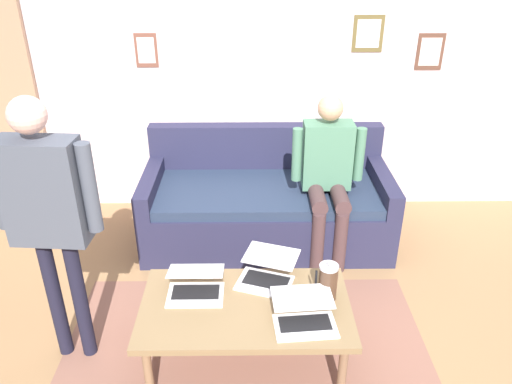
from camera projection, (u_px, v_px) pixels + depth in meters
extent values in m
plane|color=#9A724B|center=(265.00, 378.00, 2.94)|extent=(7.68, 7.68, 0.00)
cube|color=#895B4A|center=(246.00, 371.00, 2.97)|extent=(2.27, 1.75, 0.01)
cube|color=silver|center=(259.00, 61.00, 4.26)|extent=(7.04, 0.10, 2.70)
cube|color=brown|center=(146.00, 50.00, 4.16)|extent=(0.19, 0.02, 0.28)
cube|color=silver|center=(146.00, 50.00, 4.15)|extent=(0.14, 0.00, 0.21)
cube|color=brown|center=(368.00, 34.00, 4.12)|extent=(0.25, 0.02, 0.30)
cube|color=silver|center=(368.00, 34.00, 4.11)|extent=(0.19, 0.00, 0.23)
cube|color=brown|center=(430.00, 52.00, 4.19)|extent=(0.23, 0.02, 0.30)
cube|color=beige|center=(430.00, 52.00, 4.18)|extent=(0.17, 0.00, 0.23)
cube|color=#282843|center=(266.00, 217.00, 4.18)|extent=(1.99, 0.91, 0.42)
cube|color=#27344C|center=(267.00, 191.00, 4.05)|extent=(1.75, 0.83, 0.08)
cube|color=#282843|center=(266.00, 150.00, 4.32)|extent=(1.99, 0.14, 0.46)
cube|color=#282843|center=(382.00, 183.00, 4.05)|extent=(0.12, 0.91, 0.20)
cube|color=#282843|center=(151.00, 184.00, 4.03)|extent=(0.12, 0.91, 0.20)
cube|color=olive|center=(245.00, 308.00, 2.88)|extent=(1.21, 0.70, 0.04)
cylinder|color=#826045|center=(342.00, 370.00, 2.74)|extent=(0.05, 0.05, 0.39)
cylinder|color=#8C6848|center=(148.00, 372.00, 2.73)|extent=(0.05, 0.05, 0.39)
cylinder|color=olive|center=(328.00, 304.00, 3.22)|extent=(0.05, 0.05, 0.39)
cylinder|color=#86624B|center=(164.00, 305.00, 3.21)|extent=(0.05, 0.05, 0.39)
cube|color=silver|center=(265.00, 283.00, 3.04)|extent=(0.38, 0.33, 0.01)
cube|color=black|center=(266.00, 280.00, 3.05)|extent=(0.30, 0.22, 0.00)
cube|color=silver|center=(271.00, 256.00, 3.09)|extent=(0.38, 0.32, 0.02)
cube|color=#1C3027|center=(271.00, 256.00, 3.08)|extent=(0.34, 0.29, 0.01)
cube|color=silver|center=(196.00, 295.00, 2.94)|extent=(0.33, 0.23, 0.01)
cube|color=black|center=(196.00, 292.00, 2.95)|extent=(0.28, 0.14, 0.00)
cube|color=silver|center=(196.00, 271.00, 2.96)|extent=(0.33, 0.21, 0.06)
cube|color=white|center=(196.00, 271.00, 2.96)|extent=(0.30, 0.19, 0.05)
cube|color=silver|center=(305.00, 326.00, 2.70)|extent=(0.35, 0.24, 0.01)
cube|color=black|center=(305.00, 323.00, 2.71)|extent=(0.29, 0.15, 0.00)
cube|color=silver|center=(302.00, 297.00, 2.75)|extent=(0.35, 0.22, 0.02)
cube|color=silver|center=(303.00, 298.00, 2.75)|extent=(0.32, 0.20, 0.02)
cylinder|color=#4C3323|center=(328.00, 283.00, 2.88)|extent=(0.11, 0.11, 0.21)
cylinder|color=#B7B7BC|center=(329.00, 267.00, 2.82)|extent=(0.11, 0.11, 0.02)
sphere|color=#B2B2B7|center=(329.00, 263.00, 2.81)|extent=(0.03, 0.03, 0.03)
cube|color=black|center=(316.00, 282.00, 2.87)|extent=(0.01, 0.01, 0.15)
cylinder|color=black|center=(55.00, 298.00, 2.94)|extent=(0.08, 0.08, 0.83)
cylinder|color=black|center=(80.00, 299.00, 2.93)|extent=(0.08, 0.08, 0.83)
cube|color=#484D59|center=(44.00, 192.00, 2.60)|extent=(0.43, 0.21, 0.59)
cylinder|color=#484D59|center=(89.00, 188.00, 2.58)|extent=(0.09, 0.09, 0.50)
sphere|color=beige|center=(27.00, 115.00, 2.41)|extent=(0.19, 0.19, 0.19)
cylinder|color=#4B3334|center=(340.00, 242.00, 3.76)|extent=(0.10, 0.10, 0.50)
cylinder|color=#4B3334|center=(318.00, 242.00, 3.76)|extent=(0.10, 0.10, 0.50)
cylinder|color=#4B3334|center=(339.00, 196.00, 3.78)|extent=(0.12, 0.40, 0.12)
cylinder|color=#4B3334|center=(317.00, 196.00, 3.78)|extent=(0.12, 0.40, 0.12)
cube|color=#4D7E61|center=(327.00, 155.00, 3.82)|extent=(0.37, 0.20, 0.52)
cylinder|color=#4D7E61|center=(360.00, 154.00, 3.77)|extent=(0.08, 0.08, 0.42)
cylinder|color=#4D7E61|center=(297.00, 155.00, 3.76)|extent=(0.08, 0.08, 0.42)
sphere|color=tan|center=(330.00, 108.00, 3.65)|extent=(0.19, 0.19, 0.19)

